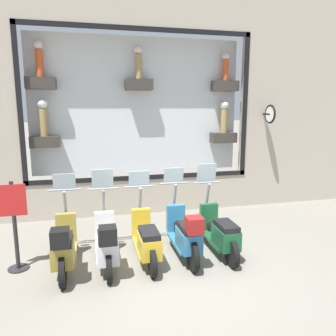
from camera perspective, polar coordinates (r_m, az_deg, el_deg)
ground_plane at (r=5.90m, az=1.14°, el=-18.15°), size 120.00×120.00×0.00m
building_facade at (r=8.75m, az=-5.01°, el=16.65°), size 1.18×36.00×7.40m
scooter_green_0 at (r=6.56m, az=9.06°, el=-11.05°), size 1.80×0.60×1.66m
scooter_teal_1 at (r=6.26m, az=3.00°, el=-11.47°), size 1.81×0.60×1.60m
scooter_yellow_2 at (r=6.17m, az=-3.76°, el=-12.40°), size 1.80×0.60×1.57m
scooter_white_3 at (r=6.03m, az=-10.63°, el=-12.71°), size 1.80×0.60×1.64m
scooter_olive_4 at (r=6.05m, az=-17.67°, el=-12.87°), size 1.81×0.61×1.59m
shop_sign_post at (r=6.32m, az=-25.17°, el=-8.70°), size 0.36×0.45×1.60m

